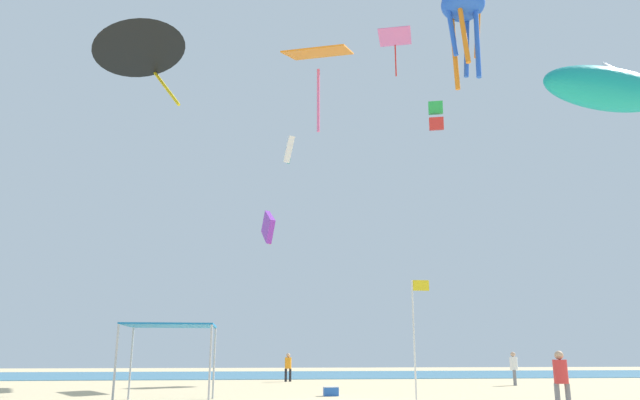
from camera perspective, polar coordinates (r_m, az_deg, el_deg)
The scene contains 15 objects.
ocean_strip at distance 48.78m, azimuth -3.82°, elevation -16.20°, with size 110.00×18.52×0.03m, color teal.
canopy_tent at distance 21.61m, azimuth -14.00°, elevation -11.76°, with size 2.99×2.76×2.53m.
person_near_tent at distance 18.79m, azimuth 21.87°, elevation -15.19°, with size 0.43×0.39×1.64m.
person_leftmost at distance 36.53m, azimuth -3.04°, elevation -15.34°, with size 0.41×0.38×1.61m.
person_central at distance 33.59m, azimuth 17.90°, elevation -14.72°, with size 0.40×0.43×1.67m.
banner_flag at distance 20.30m, azimuth 9.06°, elevation -11.95°, with size 0.61×0.06×3.94m.
cooler_box at distance 24.05m, azimuth 1.04°, elevation -17.68°, with size 0.57×0.37×0.35m.
kite_parafoil_white at distance 39.09m, azimuth -2.99°, elevation 4.82°, with size 0.90×5.65×3.44m.
kite_diamond_orange at distance 30.30m, azimuth -0.15°, elevation 13.42°, with size 3.85×3.76×4.70m.
kite_inflatable_teal at distance 31.17m, azimuth 25.62°, elevation 9.49°, with size 7.20×3.56×2.73m.
kite_box_green at distance 47.35m, azimuth 10.93°, elevation 7.84°, with size 1.40×1.56×2.53m.
kite_octopus_blue at distance 28.24m, azimuth 13.43°, elevation 17.21°, with size 2.03×2.03×4.48m.
kite_delta_black at distance 32.92m, azimuth -16.82°, elevation 14.04°, with size 6.46×6.45×3.98m.
kite_parafoil_purple at distance 31.96m, azimuth -4.96°, elevation -2.55°, with size 0.62×4.13×2.51m.
kite_diamond_pink at distance 42.61m, azimuth 7.12°, elevation 14.94°, with size 2.73×2.73×3.03m.
Camera 1 is at (-2.86, -19.62, 1.53)m, focal length 33.75 mm.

